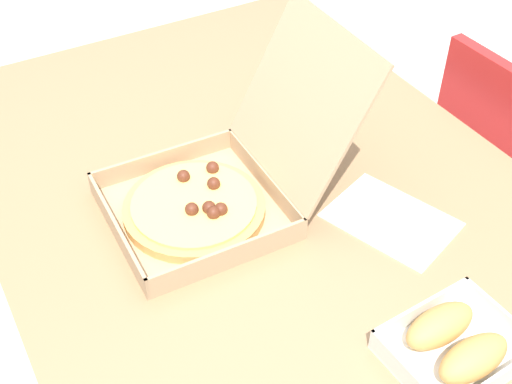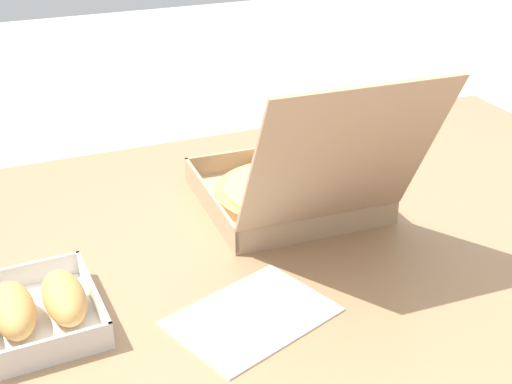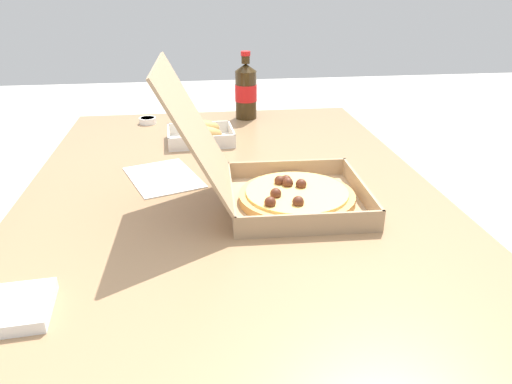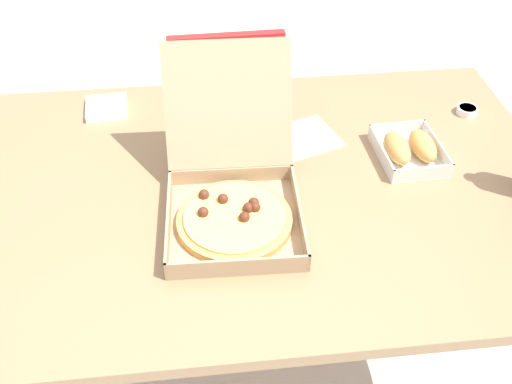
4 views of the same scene
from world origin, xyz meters
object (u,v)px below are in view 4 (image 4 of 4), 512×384
Objects in this scene: dipping_sauce_cup at (467,110)px; chair at (226,111)px; paper_menu at (296,140)px; bread_side_box at (410,149)px; napkin_pile at (107,107)px; pizza_box_open at (233,199)px.

chair is at bearing 143.01° from dipping_sauce_cup.
paper_menu is 3.75× the size of dipping_sauce_cup.
chair is 0.82m from bread_side_box.
bread_side_box is at bearing -39.95° from paper_menu.
chair is 0.84m from dipping_sauce_cup.
dipping_sauce_cup is (0.48, 0.07, 0.01)m from paper_menu.
chair is 3.95× the size of paper_menu.
paper_menu is (0.15, -0.55, 0.26)m from chair.
paper_menu is at bearing 159.74° from bread_side_box.
napkin_pile is (-0.50, 0.20, 0.01)m from paper_menu.
pizza_box_open is at bearing -92.29° from chair.
bread_side_box is (0.42, -0.65, 0.28)m from chair.
chair is 0.56m from napkin_pile.
chair is 1.92× the size of pizza_box_open.
pizza_box_open is 2.20× the size of bread_side_box.
bread_side_box is at bearing -57.30° from chair.
bread_side_box is 0.82m from napkin_pile.
paper_menu is 1.91× the size of napkin_pile.
napkin_pile is at bearing 172.84° from dipping_sauce_cup.
chair reaches higher than bread_side_box.
pizza_box_open is 7.73× the size of dipping_sauce_cup.
paper_menu is (0.18, 0.25, -0.04)m from pizza_box_open.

